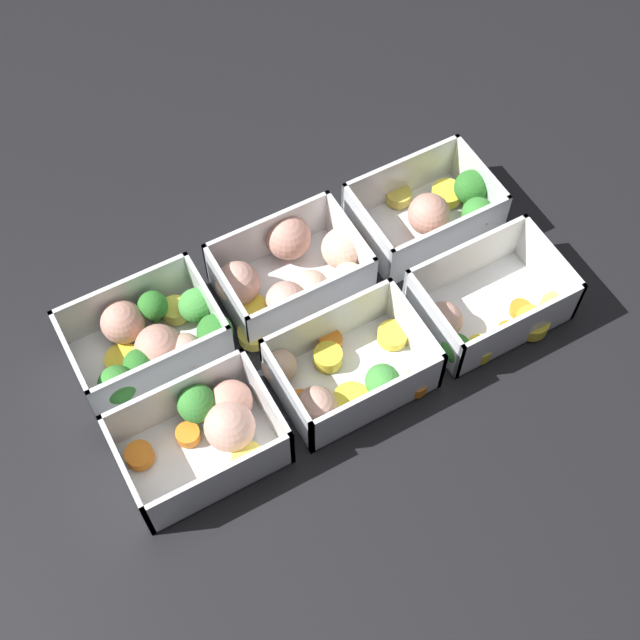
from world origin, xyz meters
The scene contains 7 objects.
ground_plane centered at (0.00, 0.00, 0.00)m, with size 4.00×4.00×0.00m, color black.
container_near_left centered at (-0.15, -0.06, 0.03)m, with size 0.15×0.11×0.06m.
container_near_center centered at (-0.01, -0.07, 0.02)m, with size 0.17×0.12×0.06m.
container_near_right centered at (0.16, -0.07, 0.02)m, with size 0.16×0.12×0.06m.
container_far_left centered at (-0.16, 0.06, 0.03)m, with size 0.16×0.12×0.06m.
container_far_center centered at (0.00, 0.07, 0.03)m, with size 0.18×0.14×0.06m.
container_far_right centered at (0.18, 0.06, 0.03)m, with size 0.16×0.12×0.06m.
Camera 1 is at (-0.24, -0.43, 0.82)m, focal length 50.00 mm.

